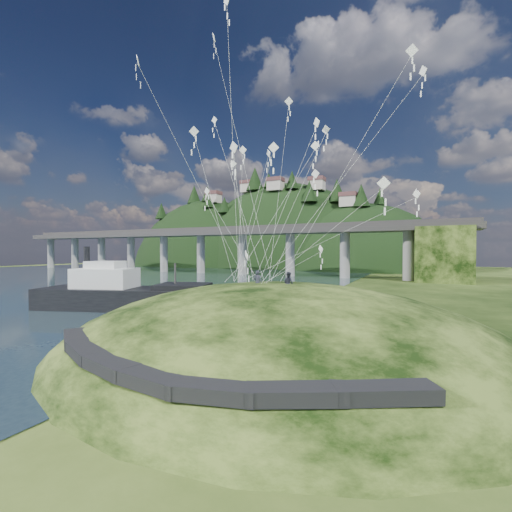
% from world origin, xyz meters
% --- Properties ---
extents(ground, '(320.00, 320.00, 0.00)m').
position_xyz_m(ground, '(0.00, 0.00, 0.00)').
color(ground, black).
rests_on(ground, ground).
extents(water, '(240.00, 240.00, 0.00)m').
position_xyz_m(water, '(-72.00, 30.00, 0.01)').
color(water, '#2A414E').
rests_on(water, ground).
extents(grass_hill, '(36.00, 32.00, 13.00)m').
position_xyz_m(grass_hill, '(8.00, 2.00, -1.50)').
color(grass_hill, black).
rests_on(grass_hill, ground).
extents(footpath, '(22.29, 5.84, 0.83)m').
position_xyz_m(footpath, '(7.46, -9.74, 2.08)').
color(footpath, black).
rests_on(footpath, ground).
extents(bridge, '(160.00, 11.00, 15.00)m').
position_xyz_m(bridge, '(-26.46, 70.07, 9.70)').
color(bridge, '#2D2B2B').
rests_on(bridge, ground).
extents(far_ridge, '(153.00, 70.00, 94.50)m').
position_xyz_m(far_ridge, '(-43.58, 122.17, -7.44)').
color(far_ridge, black).
rests_on(far_ridge, ground).
extents(work_barge, '(23.64, 13.20, 8.00)m').
position_xyz_m(work_barge, '(-16.36, 9.55, 2.00)').
color(work_barge, black).
rests_on(work_barge, ground).
extents(wooden_dock, '(13.56, 4.26, 0.96)m').
position_xyz_m(wooden_dock, '(-7.12, 8.17, 0.42)').
color(wooden_dock, '#341D15').
rests_on(wooden_dock, ground).
extents(kite_flyers, '(3.55, 1.04, 1.96)m').
position_xyz_m(kite_flyers, '(7.56, 2.31, 5.90)').
color(kite_flyers, '#272834').
rests_on(kite_flyers, ground).
extents(kite_swarm, '(19.33, 18.10, 21.54)m').
position_xyz_m(kite_swarm, '(7.34, 4.78, 16.64)').
color(kite_swarm, white).
rests_on(kite_swarm, ground).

